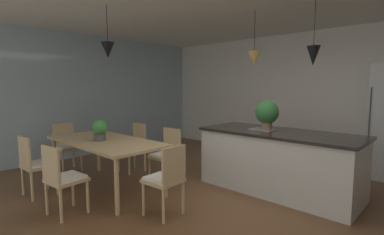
# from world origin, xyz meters

# --- Properties ---
(ground_plane) EXTENTS (10.00, 8.40, 0.04)m
(ground_plane) POSITION_xyz_m (0.00, 0.00, -0.02)
(ground_plane) COLOR brown
(wall_back_kitchen) EXTENTS (10.00, 0.12, 2.70)m
(wall_back_kitchen) POSITION_xyz_m (0.00, 3.26, 1.35)
(wall_back_kitchen) COLOR white
(wall_back_kitchen) RESTS_ON ground_plane
(window_wall_left_glazing) EXTENTS (0.06, 8.40, 2.70)m
(window_wall_left_glazing) POSITION_xyz_m (-4.06, 0.00, 1.35)
(window_wall_left_glazing) COLOR #9EB7C6
(window_wall_left_glazing) RESTS_ON ground_plane
(dining_table) EXTENTS (2.02, 0.94, 0.75)m
(dining_table) POSITION_xyz_m (-1.81, -0.68, 0.69)
(dining_table) COLOR tan
(dining_table) RESTS_ON ground_plane
(chair_near_left) EXTENTS (0.41, 0.41, 0.87)m
(chair_near_left) POSITION_xyz_m (-2.26, -1.52, 0.47)
(chair_near_left) COLOR tan
(chair_near_left) RESTS_ON ground_plane
(chair_window_end) EXTENTS (0.40, 0.40, 0.87)m
(chair_window_end) POSITION_xyz_m (-3.19, -0.68, 0.47)
(chair_window_end) COLOR tan
(chair_window_end) RESTS_ON ground_plane
(chair_far_left) EXTENTS (0.41, 0.41, 0.87)m
(chair_far_left) POSITION_xyz_m (-2.26, 0.16, 0.47)
(chair_far_left) COLOR tan
(chair_far_left) RESTS_ON ground_plane
(chair_near_right) EXTENTS (0.43, 0.43, 0.87)m
(chair_near_right) POSITION_xyz_m (-1.35, -1.52, 0.47)
(chair_near_right) COLOR tan
(chair_near_right) RESTS_ON ground_plane
(chair_far_right) EXTENTS (0.42, 0.42, 0.87)m
(chair_far_right) POSITION_xyz_m (-1.36, 0.16, 0.47)
(chair_far_right) COLOR tan
(chair_far_right) RESTS_ON ground_plane
(chair_kitchen_end) EXTENTS (0.43, 0.43, 0.87)m
(chair_kitchen_end) POSITION_xyz_m (-0.43, -0.68, 0.47)
(chair_kitchen_end) COLOR tan
(chair_kitchen_end) RESTS_ON ground_plane
(kitchen_island) EXTENTS (2.29, 0.97, 0.91)m
(kitchen_island) POSITION_xyz_m (0.17, 1.02, 0.46)
(kitchen_island) COLOR silver
(kitchen_island) RESTS_ON ground_plane
(pendant_over_table) EXTENTS (0.19, 0.19, 0.74)m
(pendant_over_table) POSITION_xyz_m (-1.65, -0.68, 2.08)
(pendant_over_table) COLOR black
(pendant_over_island_main) EXTENTS (0.19, 0.19, 0.83)m
(pendant_over_island_main) POSITION_xyz_m (-0.28, 1.02, 1.98)
(pendant_over_island_main) COLOR black
(pendant_over_island_aux) EXTENTS (0.17, 0.17, 0.86)m
(pendant_over_island_aux) POSITION_xyz_m (0.61, 1.02, 1.97)
(pendant_over_island_aux) COLOR black
(potted_plant_on_island) EXTENTS (0.35, 0.35, 0.45)m
(potted_plant_on_island) POSITION_xyz_m (-0.04, 1.02, 1.16)
(potted_plant_on_island) COLOR #8C664C
(potted_plant_on_island) RESTS_ON kitchen_island
(potted_plant_on_table) EXTENTS (0.23, 0.23, 0.32)m
(potted_plant_on_table) POSITION_xyz_m (-1.80, -0.76, 0.93)
(potted_plant_on_table) COLOR #4C4C51
(potted_plant_on_table) RESTS_ON dining_table
(vase_on_dining_table) EXTENTS (0.08, 0.08, 0.17)m
(vase_on_dining_table) POSITION_xyz_m (-2.00, -0.65, 0.84)
(vase_on_dining_table) COLOR slate
(vase_on_dining_table) RESTS_ON dining_table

